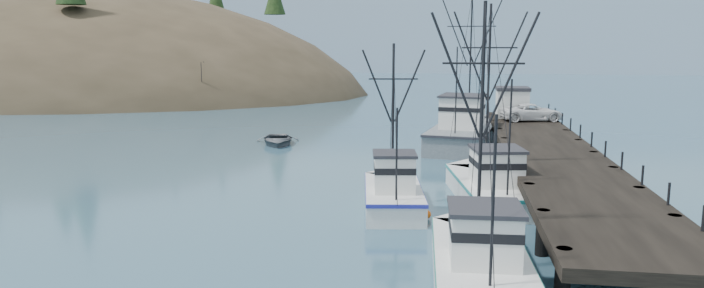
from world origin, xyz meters
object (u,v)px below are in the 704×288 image
object	(u,v)px
trawler_near	(479,259)
pickup_truck	(532,112)
work_vessel	(466,131)
motorboat	(277,144)
pier_shed	(512,102)
trawler_mid	(393,193)
pier	(552,155)
trawler_far	(489,186)

from	to	relation	value
trawler_near	pickup_truck	distance (m)	34.29
work_vessel	motorboat	xyz separation A→B (m)	(-16.40, -2.02, -1.23)
pier_shed	motorboat	size ratio (longest dim) A/B	0.59
trawler_near	trawler_mid	bearing A→B (deg)	113.06
trawler_near	pier	bearing A→B (deg)	73.57
pier_shed	motorboat	world-z (taller)	pier_shed
work_vessel	pickup_truck	xyz separation A→B (m)	(5.79, 2.13, 1.53)
trawler_mid	pier_shed	size ratio (longest dim) A/B	2.89
pier	motorboat	xyz separation A→B (m)	(-21.59, 11.37, -1.69)
trawler_near	trawler_mid	world-z (taller)	trawler_near
pier	motorboat	bearing A→B (deg)	152.23
trawler_near	pickup_truck	world-z (taller)	trawler_near
pier	trawler_near	world-z (taller)	trawler_near
trawler_near	pickup_truck	size ratio (longest dim) A/B	1.99
motorboat	pier_shed	bearing A→B (deg)	3.27
trawler_near	trawler_mid	size ratio (longest dim) A/B	1.17
pier	trawler_near	distance (m)	18.98
trawler_near	pier_shed	bearing A→B (deg)	82.98
trawler_mid	pier_shed	distance (m)	27.81
pier	trawler_mid	size ratio (longest dim) A/B	4.76
pier	work_vessel	world-z (taller)	work_vessel
trawler_near	pier_shed	size ratio (longest dim) A/B	3.40
pier	pier_shed	size ratio (longest dim) A/B	13.75
pier	work_vessel	size ratio (longest dim) A/B	2.71
trawler_far	pier_shed	bearing A→B (deg)	81.89
trawler_far	work_vessel	size ratio (longest dim) A/B	0.71
trawler_mid	trawler_far	xyz separation A→B (m)	(5.30, 2.64, 0.00)
trawler_near	trawler_mid	distance (m)	10.75
pier	trawler_near	size ratio (longest dim) A/B	4.05
pier_shed	trawler_far	bearing A→B (deg)	-98.11
work_vessel	trawler_mid	bearing A→B (deg)	-101.42
motorboat	trawler_near	bearing A→B (deg)	-75.72
trawler_near	trawler_far	bearing A→B (deg)	85.05
trawler_near	trawler_far	size ratio (longest dim) A/B	0.95
trawler_mid	pier_shed	xyz separation A→B (m)	(8.67, 26.29, 2.60)
trawler_near	motorboat	distance (m)	33.73
trawler_near	motorboat	bearing A→B (deg)	118.77
trawler_near	pickup_truck	bearing A→B (deg)	79.98
trawler_mid	pickup_truck	size ratio (longest dim) A/B	1.69
trawler_mid	work_vessel	world-z (taller)	work_vessel
pier	pickup_truck	world-z (taller)	pickup_truck
trawler_far	motorboat	size ratio (longest dim) A/B	2.10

